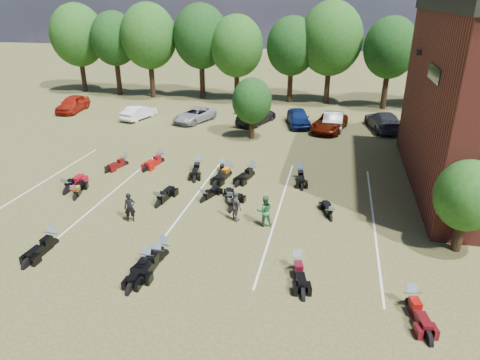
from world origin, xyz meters
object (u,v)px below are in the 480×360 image
(person_green, at_px, (265,211))
(motorcycle_3, at_px, (157,262))
(person_grey, at_px, (236,206))
(car_0, at_px, (73,104))
(motorcycle_7, at_px, (67,193))
(person_black, at_px, (130,208))
(motorcycle_14, at_px, (125,165))
(car_4, at_px, (298,117))

(person_green, distance_m, motorcycle_3, 5.93)
(person_green, height_order, person_grey, person_green)
(car_0, bearing_deg, motorcycle_7, -64.05)
(car_0, height_order, motorcycle_3, car_0)
(car_0, distance_m, motorcycle_3, 29.90)
(person_grey, xyz_separation_m, motorcycle_3, (-2.48, -4.47, -0.81))
(motorcycle_3, bearing_deg, person_black, 131.05)
(person_grey, distance_m, motorcycle_3, 5.18)
(person_black, bearing_deg, motorcycle_3, -76.25)
(car_0, relative_size, person_green, 2.81)
(car_0, xyz_separation_m, motorcycle_3, (18.88, -23.18, -0.79))
(motorcycle_7, bearing_deg, person_black, 154.83)
(motorcycle_14, bearing_deg, person_grey, -14.76)
(person_black, height_order, motorcycle_3, person_black)
(car_4, bearing_deg, motorcycle_7, -137.99)
(motorcycle_14, bearing_deg, motorcycle_3, -38.76)
(motorcycle_3, xyz_separation_m, motorcycle_7, (-8.08, 5.55, 0.00))
(person_grey, bearing_deg, motorcycle_14, 8.79)
(person_black, bearing_deg, car_4, 43.95)
(person_black, xyz_separation_m, motorcycle_14, (-4.03, 7.31, -0.78))
(person_grey, bearing_deg, car_0, 0.54)
(motorcycle_7, bearing_deg, person_grey, 172.99)
(person_black, bearing_deg, person_grey, -13.94)
(person_green, bearing_deg, person_grey, -26.10)
(car_4, bearing_deg, person_black, -122.24)
(car_0, distance_m, person_black, 25.64)
(motorcycle_3, bearing_deg, motorcycle_7, 145.37)
(car_0, bearing_deg, motorcycle_14, -51.98)
(person_grey, bearing_deg, person_green, -145.31)
(car_4, bearing_deg, car_0, 165.96)
(car_4, height_order, motorcycle_7, car_4)
(person_green, distance_m, motorcycle_7, 12.19)
(car_4, height_order, person_grey, person_grey)
(car_4, xyz_separation_m, motorcycle_7, (-11.94, -17.49, -0.75))
(person_green, relative_size, motorcycle_14, 0.78)
(car_0, xyz_separation_m, car_4, (22.73, -0.15, -0.04))
(person_green, height_order, motorcycle_14, person_green)
(car_0, height_order, person_grey, person_grey)
(person_green, bearing_deg, car_4, -108.55)
(car_4, distance_m, motorcycle_7, 21.19)
(motorcycle_3, bearing_deg, car_4, 80.32)
(person_grey, height_order, motorcycle_14, person_grey)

